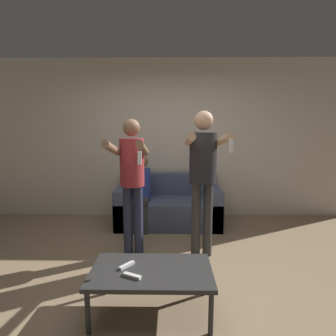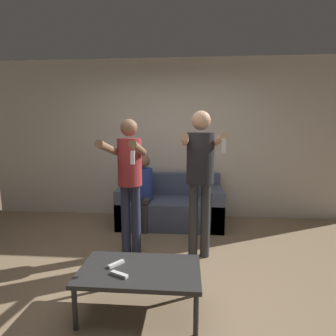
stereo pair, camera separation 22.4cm
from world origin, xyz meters
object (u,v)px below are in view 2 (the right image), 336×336
at_px(person_standing_left, 129,173).
at_px(coffee_table, 140,273).
at_px(couch, 171,207).
at_px(remote_far, 116,264).
at_px(person_standing_right, 200,167).
at_px(person_seated, 143,189).
at_px(remote_near, 119,274).

relative_size(person_standing_left, coffee_table, 1.65).
distance_m(couch, coffee_table, 2.11).
bearing_deg(remote_far, couch, 81.02).
relative_size(person_standing_left, person_standing_right, 0.95).
bearing_deg(coffee_table, person_standing_right, 62.02).
distance_m(couch, remote_far, 2.10).
distance_m(person_standing_right, remote_far, 1.40).
height_order(person_seated, coffee_table, person_seated).
bearing_deg(remote_far, person_standing_left, 95.25).
xyz_separation_m(coffee_table, remote_far, (-0.21, 0.04, 0.05)).
xyz_separation_m(person_seated, remote_far, (0.09, -1.89, -0.22)).
bearing_deg(person_standing_right, coffee_table, -117.98).
bearing_deg(person_standing_right, couch, 110.60).
bearing_deg(person_seated, person_standing_right, -48.27).
height_order(couch, remote_far, couch).
bearing_deg(couch, remote_near, -96.63).
relative_size(couch, person_seated, 1.43).
relative_size(person_seated, remote_far, 8.26).
bearing_deg(couch, remote_far, -98.98).
bearing_deg(person_standing_left, person_seated, 89.92).
distance_m(couch, person_standing_left, 1.40).
relative_size(remote_near, remote_far, 1.10).
height_order(person_standing_left, remote_far, person_standing_left).
bearing_deg(person_seated, remote_near, -85.67).
xyz_separation_m(person_seated, coffee_table, (0.30, -1.93, -0.27)).
distance_m(person_standing_right, coffee_table, 1.36).
bearing_deg(remote_near, person_standing_right, 58.94).
bearing_deg(person_standing_right, person_seated, 131.73).
relative_size(couch, remote_near, 10.74).
height_order(couch, coffee_table, couch).
bearing_deg(remote_far, remote_near, -66.47).
distance_m(couch, person_seated, 0.56).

